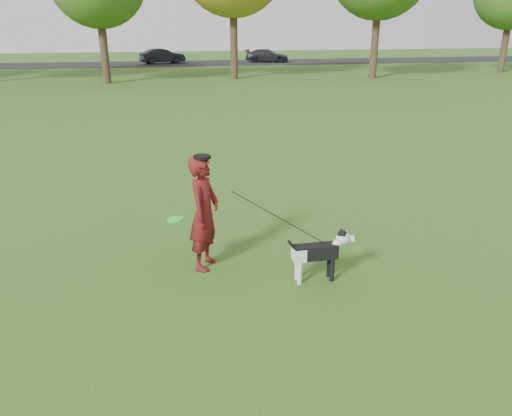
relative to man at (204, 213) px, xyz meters
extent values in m
plane|color=#285116|center=(0.63, -0.01, -0.86)|extent=(120.00, 120.00, 0.00)
cube|color=black|center=(0.63, 39.99, -0.85)|extent=(120.00, 7.00, 0.02)
imported|color=#5A0C18|center=(0.00, 0.00, 0.00)|extent=(0.65, 0.74, 1.72)
cube|color=black|center=(1.48, -0.74, -0.41)|extent=(0.63, 0.19, 0.21)
cube|color=silver|center=(1.24, -0.74, -0.42)|extent=(0.18, 0.20, 0.19)
cylinder|color=silver|center=(1.24, -0.81, -0.69)|extent=(0.06, 0.06, 0.34)
cylinder|color=silver|center=(1.24, -0.68, -0.69)|extent=(0.06, 0.06, 0.34)
cylinder|color=black|center=(1.72, -0.81, -0.69)|extent=(0.06, 0.06, 0.34)
cylinder|color=black|center=(1.72, -0.68, -0.69)|extent=(0.06, 0.06, 0.34)
cylinder|color=silver|center=(1.76, -0.74, -0.36)|extent=(0.21, 0.13, 0.22)
sphere|color=silver|center=(1.87, -0.74, -0.23)|extent=(0.19, 0.19, 0.19)
sphere|color=black|center=(1.86, -0.74, -0.19)|extent=(0.15, 0.15, 0.15)
cube|color=silver|center=(1.98, -0.74, -0.25)|extent=(0.13, 0.07, 0.07)
sphere|color=black|center=(2.05, -0.74, -0.25)|extent=(0.04, 0.04, 0.04)
cone|color=black|center=(1.86, -0.80, -0.14)|extent=(0.07, 0.07, 0.08)
cone|color=black|center=(1.86, -0.69, -0.14)|extent=(0.07, 0.07, 0.08)
cylinder|color=black|center=(1.17, -0.74, -0.34)|extent=(0.22, 0.04, 0.29)
cylinder|color=black|center=(1.70, -0.74, -0.35)|extent=(0.14, 0.14, 0.02)
imported|color=black|center=(0.31, 39.99, -0.20)|extent=(4.12, 2.43, 1.28)
imported|color=#242228|center=(9.81, 39.99, -0.27)|extent=(4.24, 2.71, 1.14)
cylinder|color=#1EEF29|center=(-0.43, -0.08, -0.03)|extent=(0.23, 0.23, 0.02)
cylinder|color=black|center=(0.00, 0.00, 0.85)|extent=(0.25, 0.25, 0.04)
cylinder|color=#38281C|center=(-3.37, 25.49, 1.24)|extent=(0.48, 0.48, 4.20)
cylinder|color=#38281C|center=(4.63, 26.49, 1.66)|extent=(0.48, 0.48, 5.04)
cylinder|color=#38281C|center=(13.63, 24.99, 1.56)|extent=(0.48, 0.48, 4.83)
cylinder|color=#38281C|center=(24.63, 26.99, 1.14)|extent=(0.48, 0.48, 3.99)
camera|label=1|loc=(-0.59, -6.81, 2.62)|focal=35.00mm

